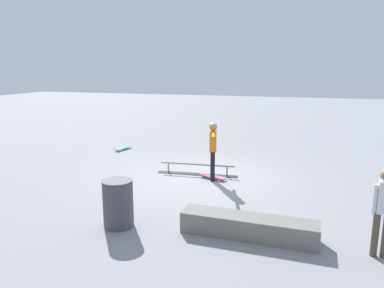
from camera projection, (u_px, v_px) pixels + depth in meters
name	position (u px, v px, depth m)	size (l,w,h in m)	color
ground_plane	(204.00, 178.00, 10.04)	(60.00, 60.00, 0.00)	gray
grind_rail	(197.00, 170.00, 10.32)	(2.33, 0.41, 0.33)	black
skate_ledge	(248.00, 227.00, 6.50)	(2.46, 0.51, 0.39)	gray
skater_main	(213.00, 147.00, 9.63)	(0.42, 1.26, 1.59)	black
skateboard_main	(212.00, 176.00, 9.93)	(0.82, 0.45, 0.09)	#E05993
bystander_white_shirt	(383.00, 208.00, 5.68)	(0.34, 0.20, 1.48)	brown
loose_skateboard_teal	(123.00, 148.00, 13.48)	(0.38, 0.82, 0.09)	teal
trash_bin	(118.00, 203.00, 6.89)	(0.58, 0.58, 0.92)	#47474C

